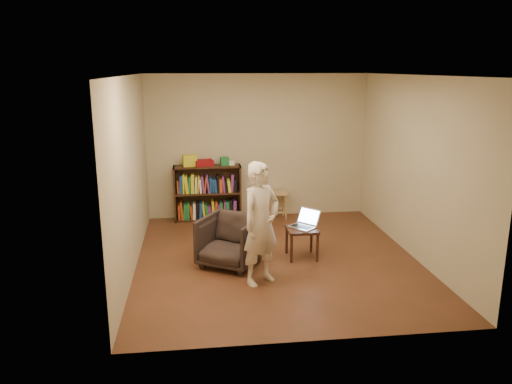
{
  "coord_description": "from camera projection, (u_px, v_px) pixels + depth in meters",
  "views": [
    {
      "loc": [
        -1.14,
        -6.69,
        2.7
      ],
      "look_at": [
        -0.26,
        0.35,
        0.92
      ],
      "focal_mm": 35.0,
      "sensor_mm": 36.0,
      "label": 1
    }
  ],
  "objects": [
    {
      "name": "laptop",
      "position": [
        304.0,
        223.0,
        7.26
      ],
      "size": [
        0.51,
        0.51,
        0.25
      ],
      "rotation": [
        0.0,
        0.0,
        -0.84
      ],
      "color": "#B5B5BA",
      "rests_on": "side_table"
    },
    {
      "name": "wall_back",
      "position": [
        257.0,
        147.0,
        9.09
      ],
      "size": [
        4.0,
        0.0,
        4.0
      ],
      "primitive_type": "plane",
      "rotation": [
        1.57,
        0.0,
        0.0
      ],
      "color": "beige",
      "rests_on": "floor"
    },
    {
      "name": "armchair",
      "position": [
        230.0,
        241.0,
        6.94
      ],
      "size": [
        1.04,
        1.05,
        0.71
      ],
      "primitive_type": "imported",
      "rotation": [
        0.0,
        0.0,
        -0.53
      ],
      "color": "black",
      "rests_on": "floor"
    },
    {
      "name": "ceiling",
      "position": [
        279.0,
        75.0,
        6.6
      ],
      "size": [
        4.5,
        4.5,
        0.0
      ],
      "primitive_type": "plane",
      "color": "white",
      "rests_on": "wall_back"
    },
    {
      "name": "wall_right",
      "position": [
        415.0,
        168.0,
        7.16
      ],
      "size": [
        0.0,
        4.5,
        4.5
      ],
      "primitive_type": "plane",
      "rotation": [
        1.57,
        0.0,
        -1.57
      ],
      "color": "beige",
      "rests_on": "floor"
    },
    {
      "name": "person",
      "position": [
        261.0,
        224.0,
        6.27
      ],
      "size": [
        0.69,
        0.64,
        1.58
      ],
      "primitive_type": "imported",
      "rotation": [
        0.0,
        0.0,
        0.62
      ],
      "color": "beige",
      "rests_on": "floor"
    },
    {
      "name": "side_table",
      "position": [
        302.0,
        233.0,
        7.22
      ],
      "size": [
        0.43,
        0.43,
        0.44
      ],
      "color": "black",
      "rests_on": "floor"
    },
    {
      "name": "box_green",
      "position": [
        225.0,
        161.0,
        8.92
      ],
      "size": [
        0.16,
        0.16,
        0.14
      ],
      "primitive_type": "cube",
      "rotation": [
        0.0,
        0.0,
        0.12
      ],
      "color": "#207837",
      "rests_on": "bookshelf"
    },
    {
      "name": "box_white",
      "position": [
        232.0,
        163.0,
        8.95
      ],
      "size": [
        0.1,
        0.1,
        0.08
      ],
      "primitive_type": "cube",
      "rotation": [
        0.0,
        0.0,
        0.07
      ],
      "color": "white",
      "rests_on": "bookshelf"
    },
    {
      "name": "bookshelf",
      "position": [
        208.0,
        196.0,
        9.03
      ],
      "size": [
        1.2,
        0.3,
        1.0
      ],
      "color": "black",
      "rests_on": "floor"
    },
    {
      "name": "wall_left",
      "position": [
        131.0,
        175.0,
        6.68
      ],
      "size": [
        0.0,
        4.5,
        4.5
      ],
      "primitive_type": "plane",
      "rotation": [
        1.57,
        0.0,
        1.57
      ],
      "color": "beige",
      "rests_on": "floor"
    },
    {
      "name": "red_cloth",
      "position": [
        204.0,
        163.0,
        8.86
      ],
      "size": [
        0.35,
        0.29,
        0.1
      ],
      "primitive_type": "cube",
      "rotation": [
        0.0,
        0.0,
        0.21
      ],
      "color": "maroon",
      "rests_on": "bookshelf"
    },
    {
      "name": "floor",
      "position": [
        277.0,
        259.0,
        7.24
      ],
      "size": [
        4.5,
        4.5,
        0.0
      ],
      "primitive_type": "plane",
      "color": "#472C16",
      "rests_on": "ground"
    },
    {
      "name": "box_yellow",
      "position": [
        190.0,
        161.0,
        8.83
      ],
      "size": [
        0.26,
        0.21,
        0.2
      ],
      "primitive_type": "cube",
      "rotation": [
        0.0,
        0.0,
        0.16
      ],
      "color": "yellow",
      "rests_on": "bookshelf"
    },
    {
      "name": "stool",
      "position": [
        278.0,
        197.0,
        9.14
      ],
      "size": [
        0.34,
        0.34,
        0.49
      ],
      "color": "#A69051",
      "rests_on": "floor"
    }
  ]
}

